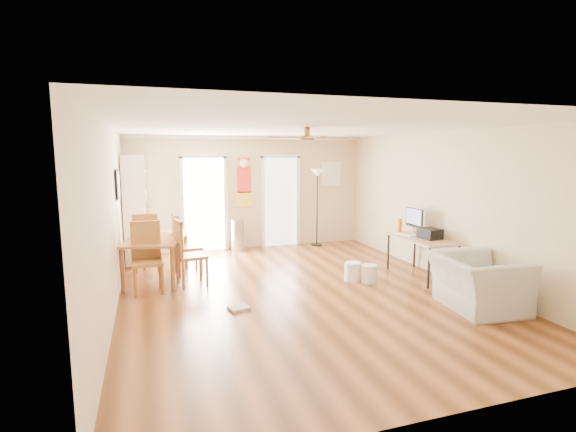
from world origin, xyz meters
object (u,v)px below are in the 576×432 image
object	(u,v)px
dining_chair_far	(148,242)
printer	(430,233)
bookshelf	(135,209)
dining_chair_near	(147,259)
wastebasket_b	(369,274)
dining_chair_right_b	(191,253)
computer_desk	(421,257)
dining_chair_right_a	(188,244)
torchiere_lamp	(317,208)
dining_table	(157,258)
wastebasket_a	(353,271)
armchair	(478,283)
trash_can	(238,235)

from	to	relation	value
dining_chair_far	printer	xyz separation A→B (m)	(4.75, -2.10, 0.26)
bookshelf	dining_chair_near	bearing A→B (deg)	-80.84
printer	wastebasket_b	distance (m)	1.31
dining_chair_right_b	computer_desk	distance (m)	4.05
dining_chair_right_a	torchiere_lamp	world-z (taller)	torchiere_lamp
dining_chair_right_b	dining_table	bearing A→B (deg)	37.61
printer	wastebasket_a	bearing A→B (deg)	162.52
dining_chair_right_b	dining_chair_far	size ratio (longest dim) A/B	1.01
computer_desk	wastebasket_b	distance (m)	1.07
wastebasket_a	dining_chair_right_b	bearing A→B (deg)	166.97
dining_chair_far	armchair	world-z (taller)	dining_chair_far
dining_chair_right_a	computer_desk	bearing A→B (deg)	-118.44
dining_chair_far	computer_desk	size ratio (longest dim) A/B	0.82
trash_can	wastebasket_a	size ratio (longest dim) A/B	2.22
dining_table	armchair	xyz separation A→B (m)	(4.30, -2.94, 0.01)
dining_chair_far	torchiere_lamp	world-z (taller)	torchiere_lamp
bookshelf	trash_can	size ratio (longest dim) A/B	3.02
bookshelf	torchiere_lamp	bearing A→B (deg)	7.21
wastebasket_a	armchair	xyz separation A→B (m)	(1.06, -1.81, 0.22)
computer_desk	printer	world-z (taller)	printer
dining_chair_right_b	armchair	size ratio (longest dim) A/B	0.95
bookshelf	dining_chair_right_b	world-z (taller)	bookshelf
armchair	wastebasket_b	bearing A→B (deg)	34.50
dining_chair_near	computer_desk	size ratio (longest dim) A/B	0.84
dining_chair_right_b	wastebasket_a	xyz separation A→B (m)	(2.69, -0.62, -0.40)
dining_chair_right_b	dining_chair_near	distance (m)	0.74
printer	wastebasket_b	bearing A→B (deg)	169.69
dining_chair_right_b	dining_chair_near	size ratio (longest dim) A/B	1.00
torchiere_lamp	computer_desk	world-z (taller)	torchiere_lamp
bookshelf	printer	world-z (taller)	bookshelf
dining_chair_near	computer_desk	world-z (taller)	dining_chair_near
printer	dining_chair_right_a	bearing A→B (deg)	152.24
dining_table	dining_chair_near	distance (m)	0.77
dining_table	wastebasket_b	bearing A→B (deg)	-20.96
trash_can	torchiere_lamp	size ratio (longest dim) A/B	0.39
dining_chair_right_b	trash_can	xyz separation A→B (m)	(1.27, 2.32, -0.20)
printer	wastebasket_a	distance (m)	1.53
dining_chair_right_a	bookshelf	bearing A→B (deg)	26.47
dining_chair_right_a	armchair	bearing A→B (deg)	-137.65
dining_chair_near	dining_chair_far	world-z (taller)	dining_chair_near
dining_chair_near	wastebasket_b	distance (m)	3.69
dining_chair_far	computer_desk	distance (m)	5.08
wastebasket_a	torchiere_lamp	bearing A→B (deg)	80.33
torchiere_lamp	wastebasket_a	world-z (taller)	torchiere_lamp
computer_desk	printer	xyz separation A→B (m)	(0.08, -0.11, 0.45)
dining_chair_far	trash_can	world-z (taller)	dining_chair_far
dining_chair_right_b	wastebasket_a	size ratio (longest dim) A/B	3.44
bookshelf	trash_can	bearing A→B (deg)	10.78
dining_chair_near	wastebasket_b	size ratio (longest dim) A/B	3.64
dining_table	computer_desk	bearing A→B (deg)	-16.10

